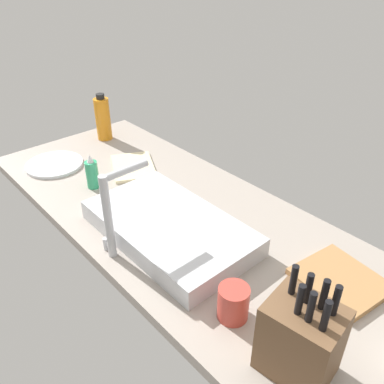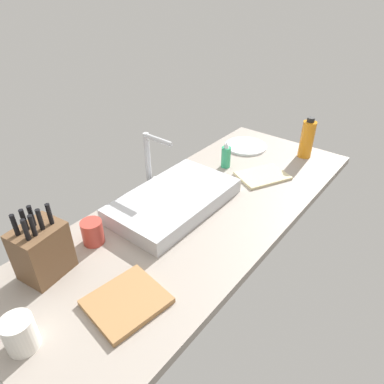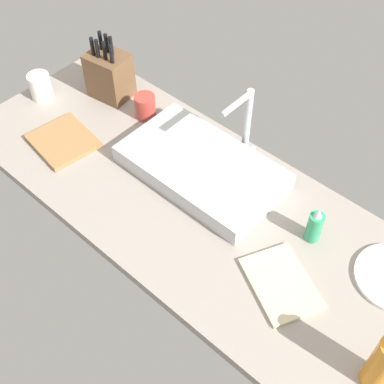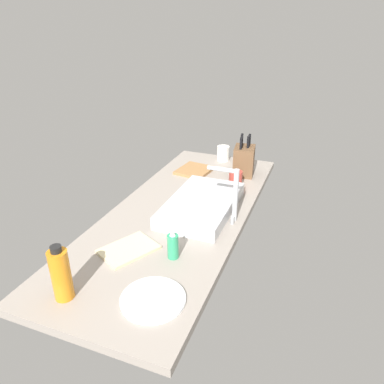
{
  "view_description": "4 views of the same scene",
  "coord_description": "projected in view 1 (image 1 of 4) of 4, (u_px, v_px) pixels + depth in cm",
  "views": [
    {
      "loc": [
        -82.23,
        69.44,
        80.55
      ],
      "look_at": [
        -0.2,
        -3.37,
        11.93
      ],
      "focal_mm": 37.48,
      "sensor_mm": 36.0,
      "label": 1
    },
    {
      "loc": [
        -91.05,
        -68.18,
        86.52
      ],
      "look_at": [
        -2.76,
        2.03,
        12.83
      ],
      "focal_mm": 32.43,
      "sensor_mm": 36.0,
      "label": 2
    },
    {
      "loc": [
        68.78,
        -76.82,
        128.29
      ],
      "look_at": [
        2.09,
        -2.39,
        10.2
      ],
      "focal_mm": 47.55,
      "sensor_mm": 36.0,
      "label": 3
    },
    {
      "loc": [
        145.81,
        62.68,
        91.07
      ],
      "look_at": [
        -4.34,
        4.67,
        12.88
      ],
      "focal_mm": 33.72,
      "sensor_mm": 36.0,
      "label": 4
    }
  ],
  "objects": [
    {
      "name": "soap_bottle",
      "position": [
        92.0,
        173.0,
        1.45
      ],
      "size": [
        4.59,
        4.59,
        13.11
      ],
      "color": "#2D9966",
      "rests_on": "countertop_slab"
    },
    {
      "name": "dish_towel",
      "position": [
        133.0,
        167.0,
        1.61
      ],
      "size": [
        27.29,
        24.42,
        1.2
      ],
      "primitive_type": "cube",
      "rotation": [
        0.0,
        0.0,
        -0.47
      ],
      "color": "beige",
      "rests_on": "countertop_slab"
    },
    {
      "name": "knife_block",
      "position": [
        301.0,
        339.0,
        0.81
      ],
      "size": [
        16.29,
        13.85,
        24.62
      ],
      "rotation": [
        0.0,
        0.0,
        0.14
      ],
      "color": "brown",
      "rests_on": "countertop_slab"
    },
    {
      "name": "cutting_board",
      "position": [
        340.0,
        280.0,
        1.06
      ],
      "size": [
        23.7,
        21.72,
        1.8
      ],
      "primitive_type": "cube",
      "rotation": [
        0.0,
        0.0,
        -0.14
      ],
      "color": "#9E7042",
      "rests_on": "countertop_slab"
    },
    {
      "name": "coffee_mug",
      "position": [
        233.0,
        303.0,
        0.95
      ],
      "size": [
        7.58,
        7.58,
        8.95
      ],
      "primitive_type": "cylinder",
      "color": "#B23D33",
      "rests_on": "countertop_slab"
    },
    {
      "name": "water_bottle",
      "position": [
        103.0,
        118.0,
        1.8
      ],
      "size": [
        6.71,
        6.71,
        21.07
      ],
      "color": "orange",
      "rests_on": "countertop_slab"
    },
    {
      "name": "sink_basin",
      "position": [
        169.0,
        228.0,
        1.22
      ],
      "size": [
        52.7,
        30.53,
        6.33
      ],
      "primitive_type": "cube",
      "color": "#B7BABF",
      "rests_on": "countertop_slab"
    },
    {
      "name": "dinner_plate",
      "position": [
        54.0,
        164.0,
        1.62
      ],
      "size": [
        22.67,
        22.67,
        1.2
      ],
      "primitive_type": "cylinder",
      "color": "white",
      "rests_on": "countertop_slab"
    },
    {
      "name": "countertop_slab",
      "position": [
        184.0,
        221.0,
        1.33
      ],
      "size": [
        169.26,
        65.34,
        3.5
      ],
      "primitive_type": "cube",
      "color": "gray",
      "rests_on": "ground"
    },
    {
      "name": "faucet",
      "position": [
        112.0,
        208.0,
        1.09
      ],
      "size": [
        5.5,
        15.04,
        26.32
      ],
      "color": "#B7BABF",
      "rests_on": "countertop_slab"
    }
  ]
}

